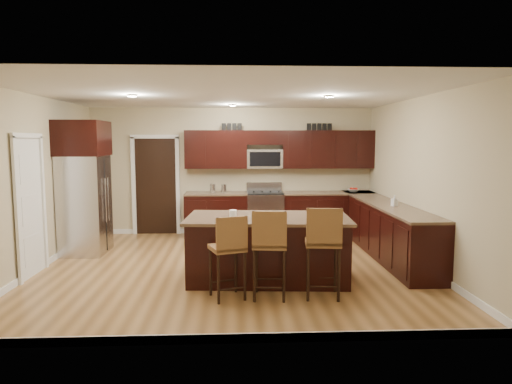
{
  "coord_description": "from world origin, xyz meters",
  "views": [
    {
      "loc": [
        0.05,
        -7.09,
        2.01
      ],
      "look_at": [
        0.39,
        0.4,
        1.16
      ],
      "focal_mm": 32.0,
      "sensor_mm": 36.0,
      "label": 1
    }
  ],
  "objects_px": {
    "island": "(268,250)",
    "stool_mid": "(270,244)",
    "stool_left": "(229,247)",
    "stool_right": "(323,242)",
    "refrigerator": "(84,186)",
    "range": "(265,213)"
  },
  "relations": [
    {
      "from": "island",
      "to": "stool_mid",
      "type": "xyz_separation_m",
      "value": [
        -0.04,
        -0.85,
        0.29
      ]
    },
    {
      "from": "stool_left",
      "to": "stool_right",
      "type": "relative_size",
      "value": 0.91
    },
    {
      "from": "stool_left",
      "to": "stool_mid",
      "type": "bearing_deg",
      "value": -20.36
    },
    {
      "from": "island",
      "to": "stool_left",
      "type": "relative_size",
      "value": 2.22
    },
    {
      "from": "island",
      "to": "stool_mid",
      "type": "distance_m",
      "value": 0.9
    },
    {
      "from": "stool_right",
      "to": "island",
      "type": "bearing_deg",
      "value": 132.83
    },
    {
      "from": "stool_left",
      "to": "refrigerator",
      "type": "distance_m",
      "value": 3.67
    },
    {
      "from": "stool_left",
      "to": "stool_right",
      "type": "height_order",
      "value": "stool_right"
    },
    {
      "from": "stool_right",
      "to": "stool_left",
      "type": "bearing_deg",
      "value": -174.52
    },
    {
      "from": "range",
      "to": "stool_right",
      "type": "height_order",
      "value": "stool_right"
    },
    {
      "from": "stool_mid",
      "to": "stool_right",
      "type": "xyz_separation_m",
      "value": [
        0.68,
        -0.0,
        0.02
      ]
    },
    {
      "from": "island",
      "to": "stool_mid",
      "type": "bearing_deg",
      "value": -88.63
    },
    {
      "from": "island",
      "to": "stool_right",
      "type": "distance_m",
      "value": 1.11
    },
    {
      "from": "island",
      "to": "stool_right",
      "type": "bearing_deg",
      "value": -49.06
    },
    {
      "from": "refrigerator",
      "to": "stool_right",
      "type": "bearing_deg",
      "value": -34.15
    },
    {
      "from": "range",
      "to": "stool_left",
      "type": "distance_m",
      "value": 4.0
    },
    {
      "from": "stool_right",
      "to": "range",
      "type": "bearing_deg",
      "value": 102.82
    },
    {
      "from": "island",
      "to": "refrigerator",
      "type": "distance_m",
      "value": 3.66
    },
    {
      "from": "island",
      "to": "refrigerator",
      "type": "relative_size",
      "value": 1.02
    },
    {
      "from": "stool_mid",
      "to": "stool_left",
      "type": "bearing_deg",
      "value": -174.54
    },
    {
      "from": "refrigerator",
      "to": "stool_mid",
      "type": "bearing_deg",
      "value": -39.55
    },
    {
      "from": "range",
      "to": "island",
      "type": "bearing_deg",
      "value": -93.01
    }
  ]
}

